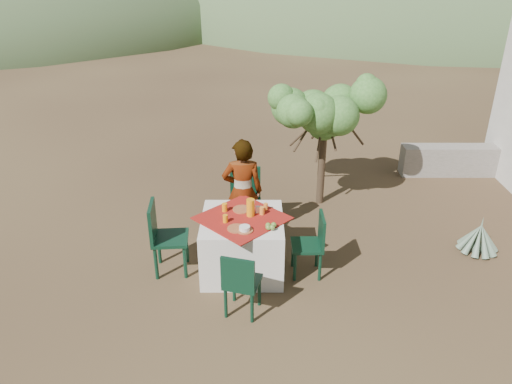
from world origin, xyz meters
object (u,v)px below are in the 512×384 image
at_px(shrub_tree, 328,116).
at_px(chair_far, 246,197).
at_px(chair_left, 163,235).
at_px(juice_pitcher, 251,208).
at_px(chair_near, 241,282).
at_px(person, 243,192).
at_px(agave, 479,238).
at_px(table, 242,244).
at_px(chair_right, 313,242).

bearing_deg(shrub_tree, chair_far, -143.29).
bearing_deg(chair_far, chair_left, -137.53).
bearing_deg(shrub_tree, juice_pitcher, -121.62).
distance_m(chair_near, juice_pitcher, 1.06).
bearing_deg(person, shrub_tree, -139.18).
height_order(person, agave, person).
bearing_deg(agave, table, -172.31).
bearing_deg(chair_right, agave, 102.03).
bearing_deg(shrub_tree, person, -135.98).
height_order(person, shrub_tree, shrub_tree).
xyz_separation_m(table, chair_far, (0.02, 1.03, 0.15)).
height_order(shrub_tree, juice_pitcher, shrub_tree).
relative_size(chair_far, chair_near, 1.16).
distance_m(chair_far, person, 0.39).
bearing_deg(chair_far, chair_near, -94.31).
bearing_deg(chair_near, person, -73.91).
xyz_separation_m(person, agave, (3.25, -0.28, -0.57)).
relative_size(table, chair_near, 1.58).
xyz_separation_m(chair_far, chair_left, (-1.02, -1.06, 0.01)).
height_order(chair_left, chair_right, chair_left).
bearing_deg(agave, chair_right, -167.24).
bearing_deg(chair_left, chair_far, -48.02).
relative_size(person, agave, 2.61).
distance_m(chair_far, chair_right, 1.42).
bearing_deg(table, chair_near, -89.75).
bearing_deg(juice_pitcher, shrub_tree, 58.38).
bearing_deg(chair_near, chair_right, -121.62).
height_order(chair_far, juice_pitcher, juice_pitcher).
height_order(table, chair_left, chair_left).
bearing_deg(person, chair_left, 34.20).
distance_m(person, agave, 3.31).
relative_size(chair_near, chair_right, 0.98).
height_order(chair_far, shrub_tree, shrub_tree).
relative_size(chair_far, chair_right, 1.14).
relative_size(chair_far, shrub_tree, 0.52).
height_order(chair_right, agave, chair_right).
distance_m(chair_far, chair_left, 1.47).
distance_m(person, juice_pitcher, 0.68).
height_order(chair_near, agave, chair_near).
xyz_separation_m(table, chair_left, (-1.00, -0.04, 0.16)).
xyz_separation_m(shrub_tree, agave, (1.96, -1.53, -1.25)).
bearing_deg(chair_right, table, -96.86).
height_order(table, juice_pitcher, juice_pitcher).
relative_size(table, person, 0.85).
bearing_deg(juice_pitcher, chair_left, -175.15).
relative_size(person, shrub_tree, 0.84).
relative_size(table, chair_far, 1.36).
bearing_deg(juice_pitcher, person, 100.15).
relative_size(table, chair_right, 1.55).
bearing_deg(agave, chair_near, -157.29).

